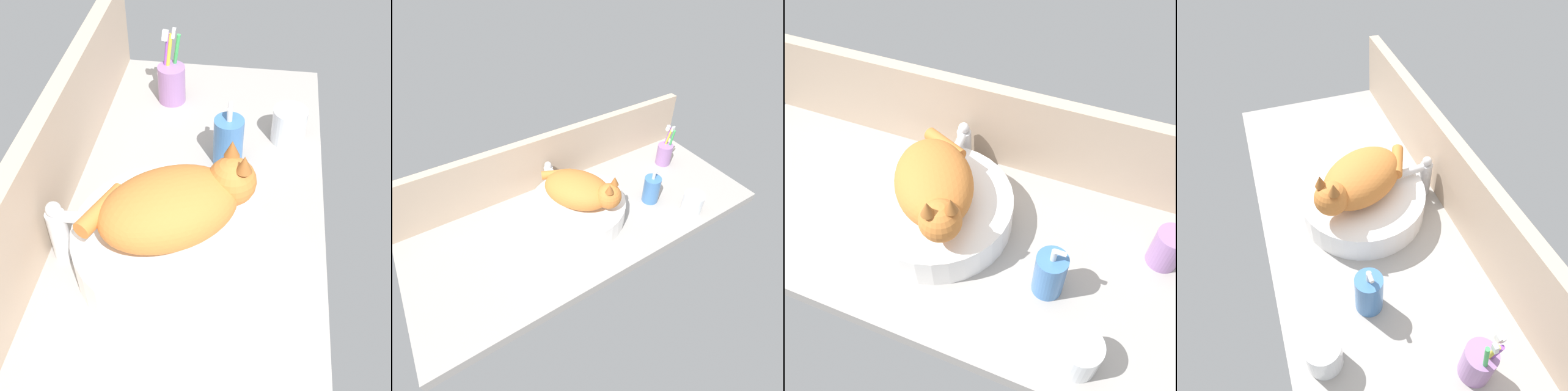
{
  "view_description": "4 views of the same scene",
  "coord_description": "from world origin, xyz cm",
  "views": [
    {
      "loc": [
        -65.68,
        -11.89,
        79.74
      ],
      "look_at": [
        5.18,
        -2.45,
        9.13
      ],
      "focal_mm": 50.0,
      "sensor_mm": 36.0,
      "label": 1
    },
    {
      "loc": [
        -42.91,
        -69.01,
        85.25
      ],
      "look_at": [
        2.09,
        1.95,
        7.44
      ],
      "focal_mm": 28.0,
      "sensor_mm": 36.0,
      "label": 2
    },
    {
      "loc": [
        30.08,
        -54.06,
        82.71
      ],
      "look_at": [
        6.33,
        4.98,
        8.69
      ],
      "focal_mm": 40.0,
      "sensor_mm": 36.0,
      "label": 3
    },
    {
      "loc": [
        68.14,
        -20.25,
        83.85
      ],
      "look_at": [
        0.19,
        2.94,
        8.81
      ],
      "focal_mm": 35.0,
      "sensor_mm": 36.0,
      "label": 4
    }
  ],
  "objects": [
    {
      "name": "water_glass",
      "position": [
        35.77,
        -19.86,
        3.48
      ],
      "size": [
        7.84,
        7.84,
        8.09
      ],
      "color": "white",
      "rests_on": "ground_plane"
    },
    {
      "name": "backsplash_panel",
      "position": [
        0.0,
        25.86,
        11.23
      ],
      "size": [
        131.21,
        3.6,
        22.46
      ],
      "primitive_type": "cube",
      "color": "tan",
      "rests_on": "ground_plane"
    },
    {
      "name": "faucet",
      "position": [
        -4.38,
        19.93,
        7.3
      ],
      "size": [
        3.71,
        11.86,
        13.6
      ],
      "color": "silver",
      "rests_on": "ground_plane"
    },
    {
      "name": "ground_plane",
      "position": [
        0.0,
        0.0,
        -2.0
      ],
      "size": [
        131.21,
        55.32,
        4.0
      ],
      "primitive_type": "cube",
      "color": "#9E9993"
    },
    {
      "name": "toothbrush_cup",
      "position": [
        47.96,
        9.26,
        5.3
      ],
      "size": [
        6.78,
        6.78,
        18.72
      ],
      "color": "#996BA8",
      "rests_on": "ground_plane"
    },
    {
      "name": "cat",
      "position": [
        -2.05,
        -0.08,
        13.83
      ],
      "size": [
        27.75,
        30.22,
        14.0
      ],
      "color": "#CC7533",
      "rests_on": "sink_basin"
    },
    {
      "name": "soap_dispenser",
      "position": [
        26.21,
        -6.78,
        5.67
      ],
      "size": [
        6.5,
        6.5,
        14.45
      ],
      "color": "#3F72B2",
      "rests_on": "ground_plane"
    },
    {
      "name": "sink_basin",
      "position": [
        -2.84,
        1.04,
        4.04
      ],
      "size": [
        35.15,
        35.15,
        8.08
      ],
      "primitive_type": "cylinder",
      "color": "white",
      "rests_on": "ground_plane"
    }
  ]
}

